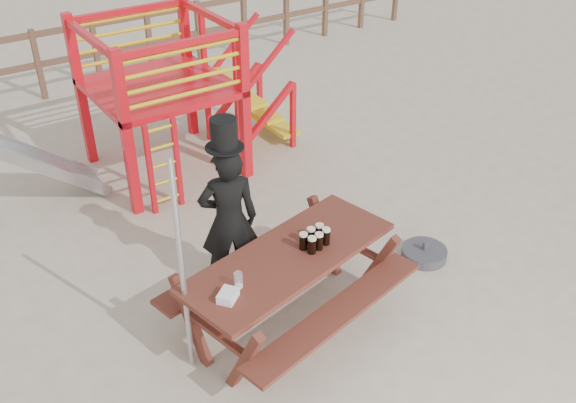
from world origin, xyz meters
name	(u,v)px	position (x,y,z in m)	size (l,w,h in m)	color
ground	(308,321)	(0.00, 0.00, 0.00)	(60.00, 60.00, 0.00)	#BBA891
back_fence	(66,51)	(0.00, 7.00, 0.74)	(15.09, 0.09, 1.20)	brown
playground_fort	(156,98)	(0.12, 3.58, 1.07)	(4.71, 1.84, 2.10)	red
picnic_table	(290,280)	(-0.16, 0.09, 0.53)	(2.41, 1.89, 0.83)	maroon
man_with_hat	(229,217)	(-0.33, 0.91, 0.87)	(0.70, 0.58, 1.93)	black
metal_pole	(182,271)	(-1.20, 0.15, 1.07)	(0.05, 0.05, 2.14)	#B2B2B7
parasol_base	(424,253)	(1.68, 0.09, 0.06)	(0.51, 0.51, 0.21)	#3B3B40
paper_bag	(228,296)	(-0.93, -0.13, 0.87)	(0.18, 0.14, 0.08)	white
stout_pints	(315,239)	(0.11, 0.06, 0.92)	(0.30, 0.21, 0.17)	black
empty_glasses	(238,281)	(-0.78, -0.04, 0.90)	(0.08, 0.08, 0.15)	silver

